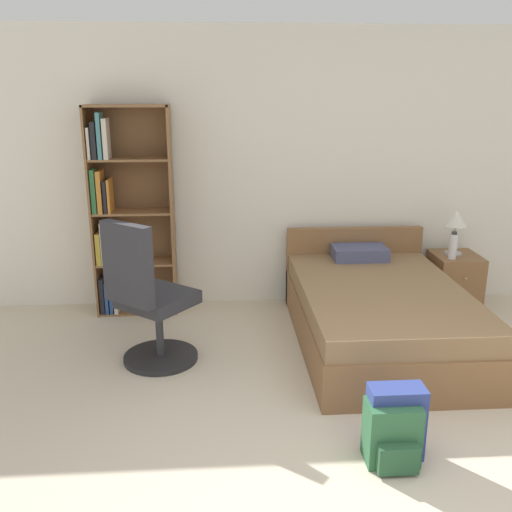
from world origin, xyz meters
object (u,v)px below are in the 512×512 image
bookshelf (123,214)px  backpack_green (392,435)px  backpack_blue (396,424)px  nightstand (454,281)px  water_bottle (453,246)px  office_chair (148,302)px  table_lamp (456,221)px  bed (378,312)px

bookshelf → backpack_green: size_ratio=5.23×
backpack_blue → backpack_green: (-0.03, -0.05, -0.03)m
nightstand → backpack_blue: (-1.26, -2.26, -0.06)m
water_bottle → backpack_green: 2.54m
bookshelf → office_chair: size_ratio=1.66×
backpack_green → table_lamp: bearing=61.5°
backpack_blue → backpack_green: 0.07m
backpack_blue → nightstand: bearing=60.8°
nightstand → table_lamp: bearing=143.0°
bed → table_lamp: size_ratio=4.78×
backpack_blue → backpack_green: size_ratio=1.20×
bed → office_chair: office_chair is taller
office_chair → table_lamp: bearing=20.6°
nightstand → backpack_green: size_ratio=1.44×
office_chair → backpack_blue: (1.53, -1.24, -0.31)m
water_bottle → backpack_blue: (-1.17, -2.14, -0.44)m
office_chair → table_lamp: office_chair is taller
nightstand → table_lamp: table_lamp is taller
bookshelf → water_bottle: bearing=-4.3°
bed → office_chair: size_ratio=1.76×
backpack_blue → office_chair: bearing=141.0°
bookshelf → nightstand: 3.20m
bookshelf → office_chair: 1.26m
backpack_green → backpack_blue: bearing=58.3°
office_chair → bed: bearing=8.8°
water_bottle → backpack_blue: water_bottle is taller
bookshelf → nightstand: bookshelf is taller
bed → backpack_green: bearing=-102.3°
table_lamp → backpack_blue: 2.67m
water_bottle → backpack_blue: 2.48m
office_chair → table_lamp: (2.76, 1.04, 0.33)m
table_lamp → nightstand: bearing=-37.0°
bed → water_bottle: 1.12m
backpack_blue → water_bottle: bearing=61.4°
table_lamp → bookshelf: bearing=178.3°
table_lamp → office_chair: bearing=-159.4°
table_lamp → backpack_green: (-1.26, -2.33, -0.67)m
office_chair → water_bottle: 2.85m
bed → water_bottle: water_bottle is taller
backpack_green → bed: bearing=77.7°
office_chair → backpack_green: size_ratio=3.16×
office_chair → nightstand: bearing=20.0°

